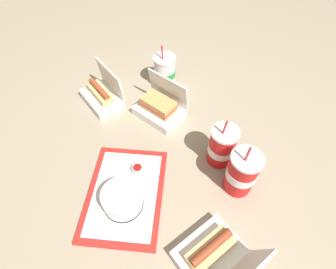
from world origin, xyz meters
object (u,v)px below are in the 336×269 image
object	(u,v)px
cake_container	(122,199)
clamshell_hotdog_corner	(213,254)
clamshell_hotdog_back	(102,95)
soda_cup_left	(222,146)
clamshell_sandwich_left	(160,107)
soda_cup_corner	(164,71)
ketchup_cup	(138,169)
soda_cup_center	(242,173)
plastic_fork	(146,180)
food_tray	(125,193)

from	to	relation	value
cake_container	clamshell_hotdog_corner	world-z (taller)	clamshell_hotdog_corner
clamshell_hotdog_back	soda_cup_left	xyz separation A→B (m)	(0.23, 0.54, 0.04)
clamshell_hotdog_corner	soda_cup_left	bearing A→B (deg)	179.46
clamshell_sandwich_left	soda_cup_corner	distance (m)	0.21
ketchup_cup	clamshell_hotdog_back	bearing A→B (deg)	-144.19
clamshell_sandwich_left	soda_cup_center	bearing A→B (deg)	48.86
plastic_fork	soda_cup_left	bearing A→B (deg)	107.87
ketchup_cup	soda_cup_center	size ratio (longest dim) A/B	0.17
ketchup_cup	clamshell_hotdog_corner	distance (m)	0.38
clamshell_hotdog_back	soda_cup_corner	bearing A→B (deg)	123.78
soda_cup_center	soda_cup_left	distance (m)	0.13
cake_container	clamshell_hotdog_back	size ratio (longest dim) A/B	0.57
clamshell_sandwich_left	clamshell_hotdog_back	xyz separation A→B (m)	(-0.04, -0.27, -0.00)
ketchup_cup	cake_container	bearing A→B (deg)	-6.94
food_tray	soda_cup_left	xyz separation A→B (m)	(-0.21, 0.31, 0.07)
clamshell_sandwich_left	plastic_fork	bearing A→B (deg)	2.61
cake_container	soda_cup_center	distance (m)	0.41
ketchup_cup	soda_cup_center	bearing A→B (deg)	91.59
soda_cup_center	food_tray	bearing A→B (deg)	-75.03
soda_cup_center	soda_cup_left	world-z (taller)	soda_cup_center
soda_cup_corner	soda_cup_center	size ratio (longest dim) A/B	0.89
ketchup_cup	soda_cup_corner	distance (m)	0.51
clamshell_hotdog_corner	plastic_fork	bearing A→B (deg)	-131.02
soda_cup_corner	soda_cup_center	world-z (taller)	soda_cup_center
ketchup_cup	clamshell_hotdog_corner	xyz separation A→B (m)	(0.25, 0.29, 0.01)
ketchup_cup	clamshell_hotdog_corner	world-z (taller)	clamshell_hotdog_corner
plastic_fork	clamshell_sandwich_left	bearing A→B (deg)	170.00
clamshell_hotdog_back	soda_cup_center	distance (m)	0.69
clamshell_hotdog_corner	clamshell_hotdog_back	xyz separation A→B (m)	(-0.59, -0.54, -0.00)
ketchup_cup	plastic_fork	world-z (taller)	ketchup_cup
cake_container	soda_cup_left	size ratio (longest dim) A/B	0.60
clamshell_hotdog_corner	soda_cup_corner	distance (m)	0.81
plastic_fork	soda_cup_left	xyz separation A→B (m)	(-0.15, 0.25, 0.07)
plastic_fork	soda_cup_corner	size ratio (longest dim) A/B	0.52
ketchup_cup	clamshell_hotdog_corner	size ratio (longest dim) A/B	0.15
soda_cup_center	clamshell_sandwich_left	bearing A→B (deg)	-131.14
cake_container	soda_cup_center	xyz separation A→B (m)	(-0.14, 0.38, 0.04)
plastic_fork	clamshell_hotdog_back	distance (m)	0.47
plastic_fork	clamshell_hotdog_corner	size ratio (longest dim) A/B	0.41
soda_cup_center	soda_cup_left	bearing A→B (deg)	-146.33
clamshell_hotdog_back	soda_cup_left	world-z (taller)	soda_cup_left
ketchup_cup	soda_cup_left	world-z (taller)	soda_cup_left
food_tray	plastic_fork	xyz separation A→B (m)	(-0.06, 0.06, 0.01)
food_tray	soda_cup_corner	bearing A→B (deg)	177.16
ketchup_cup	plastic_fork	xyz separation A→B (m)	(0.03, 0.04, -0.01)
food_tray	soda_cup_corner	xyz separation A→B (m)	(-0.60, 0.03, 0.07)
soda_cup_corner	clamshell_hotdog_corner	bearing A→B (deg)	20.23
soda_cup_center	soda_cup_left	xyz separation A→B (m)	(-0.10, -0.07, -0.01)
ketchup_cup	clamshell_hotdog_back	world-z (taller)	clamshell_hotdog_back
plastic_fork	clamshell_sandwich_left	distance (m)	0.34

